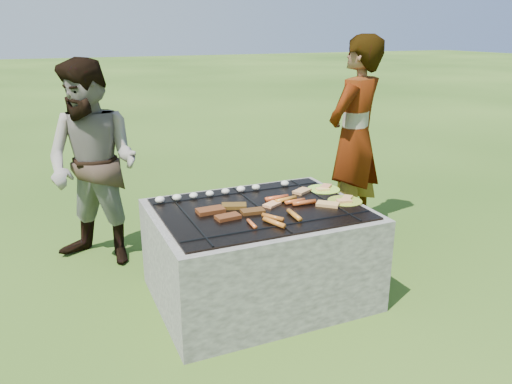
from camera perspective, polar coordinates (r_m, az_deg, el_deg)
lawn at (r=3.35m, az=0.35°, el=-11.70°), size 60.00×60.00×0.00m
fire_pit at (r=3.22m, az=0.36°, el=-7.35°), size 1.30×1.00×0.62m
mushrooms at (r=3.33m, az=-4.37°, el=-0.02°), size 0.95×0.06×0.04m
pork_slabs at (r=3.01m, az=-3.14°, el=-2.15°), size 0.39×0.27×0.02m
sausages at (r=3.04m, az=3.26°, el=-1.89°), size 0.53×0.48×0.03m
bread_on_grate at (r=3.23m, az=5.69°, el=-0.86°), size 0.46×0.44×0.02m
plate_far at (r=3.48m, az=7.74°, el=0.29°), size 0.26×0.26×0.03m
plate_near at (r=3.27m, az=10.13°, el=-1.03°), size 0.28×0.28×0.03m
cook at (r=4.20m, az=11.18°, el=6.14°), size 0.71×0.61×1.63m
bystander at (r=3.74m, az=-18.08°, el=2.94°), size 0.91×0.90×1.49m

